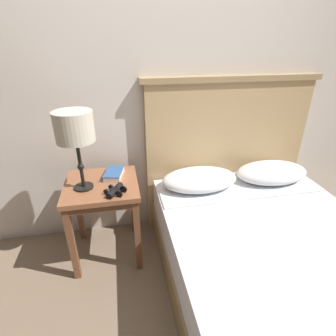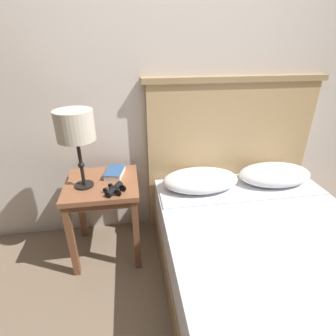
# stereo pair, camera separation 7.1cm
# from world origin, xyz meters

# --- Properties ---
(ground_plane) EXTENTS (20.00, 20.00, 0.00)m
(ground_plane) POSITION_xyz_m (0.00, 0.00, 0.00)
(ground_plane) COLOR #7A6651
(ground_plane) RESTS_ON ground
(wall_back) EXTENTS (8.00, 0.06, 2.60)m
(wall_back) POSITION_xyz_m (0.00, 0.93, 1.30)
(wall_back) COLOR silver
(wall_back) RESTS_ON ground_plane
(nightstand) EXTENTS (0.52, 0.50, 0.64)m
(nightstand) POSITION_xyz_m (-0.48, 0.58, 0.55)
(nightstand) COLOR brown
(nightstand) RESTS_ON ground_plane
(bed) EXTENTS (1.47, 2.01, 1.32)m
(bed) POSITION_xyz_m (0.58, -0.02, 0.29)
(bed) COLOR olive
(bed) RESTS_ON ground_plane
(table_lamp) EXTENTS (0.24, 0.24, 0.54)m
(table_lamp) POSITION_xyz_m (-0.60, 0.54, 1.07)
(table_lamp) COLOR black
(table_lamp) RESTS_ON nightstand
(book_on_nightstand) EXTENTS (0.17, 0.22, 0.04)m
(book_on_nightstand) POSITION_xyz_m (-0.39, 0.67, 0.66)
(book_on_nightstand) COLOR silver
(book_on_nightstand) RESTS_ON nightstand
(binoculars_pair) EXTENTS (0.16, 0.16, 0.05)m
(binoculars_pair) POSITION_xyz_m (-0.39, 0.42, 0.66)
(binoculars_pair) COLOR black
(binoculars_pair) RESTS_ON nightstand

